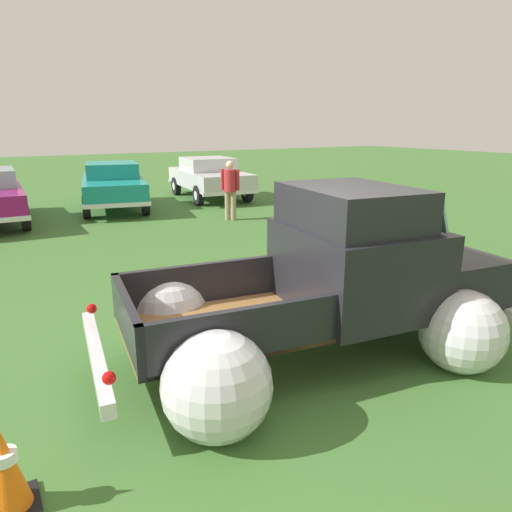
# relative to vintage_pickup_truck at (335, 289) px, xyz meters

# --- Properties ---
(ground_plane) EXTENTS (80.00, 80.00, 0.00)m
(ground_plane) POSITION_rel_vintage_pickup_truck_xyz_m (-0.38, 0.05, -0.76)
(ground_plane) COLOR #3D6B2D
(vintage_pickup_truck) EXTENTS (4.82, 3.23, 1.96)m
(vintage_pickup_truck) POSITION_rel_vintage_pickup_truck_xyz_m (0.00, 0.00, 0.00)
(vintage_pickup_truck) COLOR black
(vintage_pickup_truck) RESTS_ON ground
(show_car_1) EXTENTS (2.68, 4.55, 1.43)m
(show_car_1) POSITION_rel_vintage_pickup_truck_xyz_m (0.35, 11.00, 0.02)
(show_car_1) COLOR black
(show_car_1) RESTS_ON ground
(show_car_2) EXTENTS (2.37, 4.40, 1.43)m
(show_car_2) POSITION_rel_vintage_pickup_truck_xyz_m (3.91, 11.52, 0.03)
(show_car_2) COLOR black
(show_car_2) RESTS_ON ground
(spectator_0) EXTENTS (0.48, 0.48, 1.63)m
(spectator_0) POSITION_rel_vintage_pickup_truck_xyz_m (2.65, 7.54, 0.17)
(spectator_0) COLOR gray
(spectator_0) RESTS_ON ground
(lane_cone_0) EXTENTS (0.36, 0.36, 0.63)m
(lane_cone_0) POSITION_rel_vintage_pickup_truck_xyz_m (1.78, 2.44, -0.45)
(lane_cone_0) COLOR black
(lane_cone_0) RESTS_ON ground
(lane_cone_1) EXTENTS (0.36, 0.36, 0.63)m
(lane_cone_1) POSITION_rel_vintage_pickup_truck_xyz_m (-3.46, -0.71, -0.45)
(lane_cone_1) COLOR black
(lane_cone_1) RESTS_ON ground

